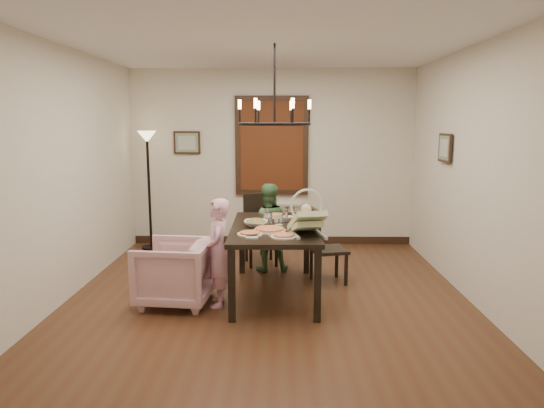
{
  "coord_description": "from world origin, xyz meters",
  "views": [
    {
      "loc": [
        0.13,
        -5.26,
        1.96
      ],
      "look_at": [
        0.04,
        0.16,
        1.05
      ],
      "focal_mm": 32.0,
      "sensor_mm": 36.0,
      "label": 1
    }
  ],
  "objects_px": {
    "armchair": "(175,272)",
    "baby_bouncer": "(307,219)",
    "seated_man": "(267,235)",
    "chair_right": "(329,245)",
    "floor_lamp": "(149,192)",
    "chair_far": "(261,229)",
    "elderly_woman": "(218,262)",
    "drinking_glass": "(269,219)",
    "dining_table": "(274,233)"
  },
  "relations": [
    {
      "from": "armchair",
      "to": "baby_bouncer",
      "type": "relative_size",
      "value": 1.53
    },
    {
      "from": "armchair",
      "to": "seated_man",
      "type": "height_order",
      "value": "seated_man"
    },
    {
      "from": "chair_right",
      "to": "floor_lamp",
      "type": "relative_size",
      "value": 0.52
    },
    {
      "from": "chair_far",
      "to": "chair_right",
      "type": "bearing_deg",
      "value": -55.2
    },
    {
      "from": "floor_lamp",
      "to": "chair_right",
      "type": "bearing_deg",
      "value": -31.3
    },
    {
      "from": "chair_far",
      "to": "elderly_woman",
      "type": "relative_size",
      "value": 1.02
    },
    {
      "from": "chair_far",
      "to": "armchair",
      "type": "xyz_separation_m",
      "value": [
        -0.88,
        -1.52,
        -0.14
      ]
    },
    {
      "from": "seated_man",
      "to": "baby_bouncer",
      "type": "relative_size",
      "value": 1.92
    },
    {
      "from": "floor_lamp",
      "to": "seated_man",
      "type": "bearing_deg",
      "value": -30.71
    },
    {
      "from": "baby_bouncer",
      "to": "chair_far",
      "type": "bearing_deg",
      "value": 96.05
    },
    {
      "from": "armchair",
      "to": "floor_lamp",
      "type": "relative_size",
      "value": 0.43
    },
    {
      "from": "floor_lamp",
      "to": "drinking_glass",
      "type": "bearing_deg",
      "value": -45.49
    },
    {
      "from": "chair_right",
      "to": "armchair",
      "type": "height_order",
      "value": "chair_right"
    },
    {
      "from": "chair_right",
      "to": "floor_lamp",
      "type": "xyz_separation_m",
      "value": [
        -2.64,
        1.6,
        0.43
      ]
    },
    {
      "from": "chair_far",
      "to": "drinking_glass",
      "type": "relative_size",
      "value": 7.83
    },
    {
      "from": "dining_table",
      "to": "drinking_glass",
      "type": "relative_size",
      "value": 13.72
    },
    {
      "from": "baby_bouncer",
      "to": "floor_lamp",
      "type": "distance_m",
      "value": 3.39
    },
    {
      "from": "dining_table",
      "to": "seated_man",
      "type": "height_order",
      "value": "seated_man"
    },
    {
      "from": "armchair",
      "to": "baby_bouncer",
      "type": "height_order",
      "value": "baby_bouncer"
    },
    {
      "from": "chair_right",
      "to": "chair_far",
      "type": "bearing_deg",
      "value": 34.85
    },
    {
      "from": "elderly_woman",
      "to": "seated_man",
      "type": "xyz_separation_m",
      "value": [
        0.5,
        1.28,
        0.0
      ]
    },
    {
      "from": "elderly_woman",
      "to": "baby_bouncer",
      "type": "distance_m",
      "value": 1.07
    },
    {
      "from": "chair_right",
      "to": "drinking_glass",
      "type": "bearing_deg",
      "value": 102.24
    },
    {
      "from": "drinking_glass",
      "to": "floor_lamp",
      "type": "distance_m",
      "value": 2.73
    },
    {
      "from": "seated_man",
      "to": "floor_lamp",
      "type": "distance_m",
      "value": 2.21
    },
    {
      "from": "elderly_woman",
      "to": "drinking_glass",
      "type": "distance_m",
      "value": 0.8
    },
    {
      "from": "dining_table",
      "to": "chair_right",
      "type": "height_order",
      "value": "chair_right"
    },
    {
      "from": "dining_table",
      "to": "baby_bouncer",
      "type": "bearing_deg",
      "value": -53.04
    },
    {
      "from": "chair_far",
      "to": "elderly_woman",
      "type": "xyz_separation_m",
      "value": [
        -0.41,
        -1.56,
        -0.01
      ]
    },
    {
      "from": "seated_man",
      "to": "floor_lamp",
      "type": "xyz_separation_m",
      "value": [
        -1.87,
        1.11,
        0.41
      ]
    },
    {
      "from": "chair_far",
      "to": "elderly_woman",
      "type": "height_order",
      "value": "chair_far"
    },
    {
      "from": "dining_table",
      "to": "drinking_glass",
      "type": "distance_m",
      "value": 0.18
    },
    {
      "from": "seated_man",
      "to": "floor_lamp",
      "type": "relative_size",
      "value": 0.54
    },
    {
      "from": "seated_man",
      "to": "baby_bouncer",
      "type": "distance_m",
      "value": 1.52
    },
    {
      "from": "chair_right",
      "to": "elderly_woman",
      "type": "height_order",
      "value": "elderly_woman"
    },
    {
      "from": "baby_bouncer",
      "to": "floor_lamp",
      "type": "bearing_deg",
      "value": 120.93
    },
    {
      "from": "chair_right",
      "to": "armchair",
      "type": "distance_m",
      "value": 1.9
    },
    {
      "from": "dining_table",
      "to": "armchair",
      "type": "height_order",
      "value": "dining_table"
    },
    {
      "from": "dining_table",
      "to": "elderly_woman",
      "type": "bearing_deg",
      "value": -150.94
    },
    {
      "from": "chair_far",
      "to": "armchair",
      "type": "bearing_deg",
      "value": -133.37
    },
    {
      "from": "armchair",
      "to": "drinking_glass",
      "type": "relative_size",
      "value": 6.15
    },
    {
      "from": "dining_table",
      "to": "floor_lamp",
      "type": "xyz_separation_m",
      "value": [
        -1.97,
        2.04,
        0.18
      ]
    },
    {
      "from": "chair_right",
      "to": "drinking_glass",
      "type": "height_order",
      "value": "chair_right"
    },
    {
      "from": "dining_table",
      "to": "armchair",
      "type": "distance_m",
      "value": 1.18
    },
    {
      "from": "seated_man",
      "to": "drinking_glass",
      "type": "bearing_deg",
      "value": 86.71
    },
    {
      "from": "elderly_woman",
      "to": "chair_far",
      "type": "bearing_deg",
      "value": 160.78
    },
    {
      "from": "armchair",
      "to": "seated_man",
      "type": "xyz_separation_m",
      "value": [
        0.98,
        1.24,
        0.14
      ]
    },
    {
      "from": "dining_table",
      "to": "baby_bouncer",
      "type": "height_order",
      "value": "baby_bouncer"
    },
    {
      "from": "chair_far",
      "to": "floor_lamp",
      "type": "distance_m",
      "value": 2.0
    },
    {
      "from": "chair_right",
      "to": "drinking_glass",
      "type": "xyz_separation_m",
      "value": [
        -0.72,
        -0.34,
        0.4
      ]
    }
  ]
}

